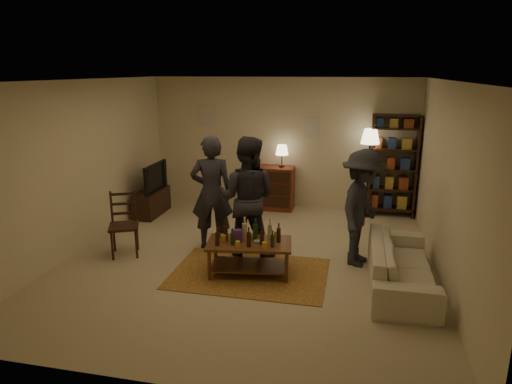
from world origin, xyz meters
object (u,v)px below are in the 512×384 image
(person_left, at_px, (212,193))
(dining_chair, at_px, (124,221))
(bookshelf, at_px, (393,165))
(coffee_table, at_px, (249,246))
(sofa, at_px, (401,264))
(person_by_sofa, at_px, (362,208))
(dresser, at_px, (270,187))
(tv_stand, at_px, (151,196))
(person_right, at_px, (247,198))
(floor_lamp, at_px, (370,143))

(person_left, bearing_deg, dining_chair, 9.90)
(bookshelf, bearing_deg, coffee_table, -123.13)
(bookshelf, distance_m, sofa, 3.26)
(coffee_table, xyz_separation_m, bookshelf, (2.13, 3.27, 0.61))
(coffee_table, relative_size, sofa, 0.61)
(coffee_table, relative_size, person_by_sofa, 0.73)
(sofa, bearing_deg, dresser, 37.54)
(dining_chair, xyz_separation_m, person_by_sofa, (3.64, 0.40, 0.33))
(dresser, distance_m, person_by_sofa, 3.12)
(person_by_sofa, bearing_deg, coffee_table, 130.75)
(tv_stand, bearing_deg, person_right, -34.74)
(person_right, relative_size, person_by_sofa, 1.09)
(person_left, bearing_deg, person_right, 147.66)
(dining_chair, xyz_separation_m, person_right, (1.92, 0.33, 0.41))
(person_right, bearing_deg, dresser, -84.93)
(dresser, xyz_separation_m, person_by_sofa, (1.84, -2.49, 0.40))
(dresser, distance_m, sofa, 3.93)
(sofa, bearing_deg, bookshelf, -0.82)
(coffee_table, height_order, tv_stand, tv_stand)
(sofa, height_order, person_by_sofa, person_by_sofa)
(person_left, distance_m, person_by_sofa, 2.36)
(coffee_table, distance_m, sofa, 2.09)
(person_left, bearing_deg, bookshelf, -153.94)
(person_right, bearing_deg, person_by_sofa, -175.15)
(tv_stand, bearing_deg, bookshelf, 11.80)
(tv_stand, bearing_deg, dining_chair, -76.93)
(bookshelf, relative_size, floor_lamp, 1.16)
(tv_stand, xyz_separation_m, floor_lamp, (4.22, 0.85, 1.09))
(dresser, relative_size, person_left, 0.73)
(dining_chair, xyz_separation_m, sofa, (4.19, -0.22, -0.24))
(bookshelf, relative_size, person_by_sofa, 1.15)
(coffee_table, height_order, person_left, person_left)
(dresser, xyz_separation_m, floor_lamp, (1.97, -0.06, 1.00))
(coffee_table, bearing_deg, dining_chair, 171.44)
(coffee_table, height_order, bookshelf, bookshelf)
(bookshelf, height_order, person_left, bookshelf)
(dining_chair, distance_m, person_by_sofa, 3.67)
(coffee_table, xyz_separation_m, person_right, (-0.18, 0.64, 0.52))
(bookshelf, height_order, sofa, bookshelf)
(coffee_table, xyz_separation_m, dresser, (-0.30, 3.20, 0.05))
(tv_stand, relative_size, person_right, 0.56)
(dresser, relative_size, bookshelf, 0.67)
(sofa, distance_m, person_left, 3.07)
(tv_stand, bearing_deg, person_by_sofa, -21.00)
(tv_stand, xyz_separation_m, sofa, (4.64, -2.20, -0.08))
(dining_chair, distance_m, person_left, 1.45)
(dining_chair, xyz_separation_m, person_left, (1.28, 0.55, 0.39))
(person_by_sofa, bearing_deg, person_right, 108.30)
(coffee_table, distance_m, dresser, 3.22)
(sofa, relative_size, person_left, 1.12)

